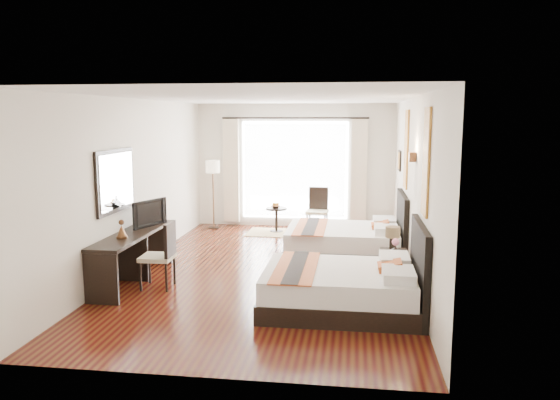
# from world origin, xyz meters

# --- Properties ---
(floor) EXTENTS (4.50, 7.50, 0.01)m
(floor) POSITION_xyz_m (0.00, 0.00, -0.01)
(floor) COLOR #350A09
(floor) RESTS_ON ground
(ceiling) EXTENTS (4.50, 7.50, 0.02)m
(ceiling) POSITION_xyz_m (0.00, 0.00, 2.79)
(ceiling) COLOR white
(ceiling) RESTS_ON wall_headboard
(wall_headboard) EXTENTS (0.01, 7.50, 2.80)m
(wall_headboard) POSITION_xyz_m (2.25, 0.00, 1.40)
(wall_headboard) COLOR silver
(wall_headboard) RESTS_ON floor
(wall_desk) EXTENTS (0.01, 7.50, 2.80)m
(wall_desk) POSITION_xyz_m (-2.25, 0.00, 1.40)
(wall_desk) COLOR silver
(wall_desk) RESTS_ON floor
(wall_window) EXTENTS (4.50, 0.01, 2.80)m
(wall_window) POSITION_xyz_m (0.00, 3.75, 1.40)
(wall_window) COLOR silver
(wall_window) RESTS_ON floor
(wall_entry) EXTENTS (4.50, 0.01, 2.80)m
(wall_entry) POSITION_xyz_m (0.00, -3.75, 1.40)
(wall_entry) COLOR silver
(wall_entry) RESTS_ON floor
(window_glass) EXTENTS (2.40, 0.02, 2.20)m
(window_glass) POSITION_xyz_m (0.00, 3.73, 1.30)
(window_glass) COLOR white
(window_glass) RESTS_ON wall_window
(sheer_curtain) EXTENTS (2.30, 0.02, 2.10)m
(sheer_curtain) POSITION_xyz_m (0.00, 3.67, 1.30)
(sheer_curtain) COLOR white
(sheer_curtain) RESTS_ON wall_window
(drape_left) EXTENTS (0.35, 0.14, 2.35)m
(drape_left) POSITION_xyz_m (-1.45, 3.63, 1.28)
(drape_left) COLOR #C4B598
(drape_left) RESTS_ON floor
(drape_right) EXTENTS (0.35, 0.14, 2.35)m
(drape_right) POSITION_xyz_m (1.45, 3.63, 1.28)
(drape_right) COLOR #C4B598
(drape_right) RESTS_ON floor
(art_panel_near) EXTENTS (0.03, 0.50, 1.35)m
(art_panel_near) POSITION_xyz_m (2.23, -1.63, 1.95)
(art_panel_near) COLOR #9A3F16
(art_panel_near) RESTS_ON wall_headboard
(art_panel_far) EXTENTS (0.03, 0.50, 1.35)m
(art_panel_far) POSITION_xyz_m (2.23, 1.07, 1.95)
(art_panel_far) COLOR #9A3F16
(art_panel_far) RESTS_ON wall_headboard
(wall_sconce) EXTENTS (0.10, 0.14, 0.14)m
(wall_sconce) POSITION_xyz_m (2.19, -0.36, 1.92)
(wall_sconce) COLOR #4A2E1A
(wall_sconce) RESTS_ON wall_headboard
(mirror_frame) EXTENTS (0.04, 1.25, 0.95)m
(mirror_frame) POSITION_xyz_m (-2.22, -0.83, 1.55)
(mirror_frame) COLOR black
(mirror_frame) RESTS_ON wall_desk
(mirror_glass) EXTENTS (0.01, 1.12, 0.82)m
(mirror_glass) POSITION_xyz_m (-2.19, -0.83, 1.55)
(mirror_glass) COLOR white
(mirror_glass) RESTS_ON mirror_frame
(bed_near) EXTENTS (2.06, 1.61, 1.16)m
(bed_near) POSITION_xyz_m (1.27, -1.63, 0.30)
(bed_near) COLOR black
(bed_near) RESTS_ON floor
(bed_far) EXTENTS (2.09, 1.63, 1.18)m
(bed_far) POSITION_xyz_m (1.26, 1.07, 0.31)
(bed_far) COLOR black
(bed_far) RESTS_ON floor
(nightstand) EXTENTS (0.41, 0.51, 0.49)m
(nightstand) POSITION_xyz_m (1.97, -0.36, 0.24)
(nightstand) COLOR black
(nightstand) RESTS_ON floor
(table_lamp) EXTENTS (0.22, 0.22, 0.35)m
(table_lamp) POSITION_xyz_m (1.95, -0.27, 0.74)
(table_lamp) COLOR black
(table_lamp) RESTS_ON nightstand
(vase) EXTENTS (0.15, 0.15, 0.13)m
(vase) POSITION_xyz_m (1.97, -0.54, 0.56)
(vase) COLOR black
(vase) RESTS_ON nightstand
(console_desk) EXTENTS (0.50, 2.20, 0.76)m
(console_desk) POSITION_xyz_m (-1.99, -0.83, 0.38)
(console_desk) COLOR black
(console_desk) RESTS_ON floor
(television) EXTENTS (0.37, 0.74, 0.43)m
(television) POSITION_xyz_m (-1.97, -0.28, 0.97)
(television) COLOR black
(television) RESTS_ON console_desk
(bronze_figurine) EXTENTS (0.16, 0.16, 0.24)m
(bronze_figurine) POSITION_xyz_m (-1.99, -1.19, 0.87)
(bronze_figurine) COLOR #4A2E1A
(bronze_figurine) RESTS_ON console_desk
(desk_chair) EXTENTS (0.47, 0.47, 0.99)m
(desk_chair) POSITION_xyz_m (-1.48, -1.09, 0.30)
(desk_chair) COLOR beige
(desk_chair) RESTS_ON floor
(floor_lamp) EXTENTS (0.31, 0.31, 1.54)m
(floor_lamp) POSITION_xyz_m (-1.78, 3.23, 1.30)
(floor_lamp) COLOR black
(floor_lamp) RESTS_ON floor
(side_table) EXTENTS (0.46, 0.46, 0.54)m
(side_table) POSITION_xyz_m (-0.33, 3.07, 0.27)
(side_table) COLOR black
(side_table) RESTS_ON floor
(fruit_bowl) EXTENTS (0.26, 0.26, 0.05)m
(fruit_bowl) POSITION_xyz_m (-0.34, 3.05, 0.56)
(fruit_bowl) COLOR #413117
(fruit_bowl) RESTS_ON side_table
(window_chair) EXTENTS (0.48, 0.48, 0.98)m
(window_chair) POSITION_xyz_m (0.57, 3.15, 0.30)
(window_chair) COLOR beige
(window_chair) RESTS_ON floor
(jute_rug) EXTENTS (1.39, 0.96, 0.01)m
(jute_rug) POSITION_xyz_m (-0.26, 2.94, 0.01)
(jute_rug) COLOR tan
(jute_rug) RESTS_ON floor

